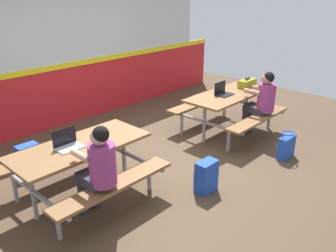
{
  "coord_description": "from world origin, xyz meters",
  "views": [
    {
      "loc": [
        -3.61,
        -3.39,
        2.59
      ],
      "look_at": [
        0.0,
        0.06,
        0.55
      ],
      "focal_mm": 37.58,
      "sensor_mm": 36.0,
      "label": 1
    }
  ],
  "objects_px": {
    "picnic_table_right": "(228,103)",
    "toolbox_grey": "(247,83)",
    "student_nearer": "(99,166)",
    "picnic_table_left": "(81,157)",
    "satchel_spare": "(206,177)",
    "laptop_dark": "(223,92)",
    "laptop_silver": "(68,144)",
    "backpack_dark": "(28,159)",
    "student_further": "(262,99)",
    "tote_bag_bright": "(286,146)"
  },
  "relations": [
    {
      "from": "student_nearer",
      "to": "satchel_spare",
      "type": "height_order",
      "value": "student_nearer"
    },
    {
      "from": "toolbox_grey",
      "to": "backpack_dark",
      "type": "distance_m",
      "value": 4.11
    },
    {
      "from": "laptop_dark",
      "to": "backpack_dark",
      "type": "height_order",
      "value": "laptop_dark"
    },
    {
      "from": "toolbox_grey",
      "to": "tote_bag_bright",
      "type": "distance_m",
      "value": 1.67
    },
    {
      "from": "picnic_table_left",
      "to": "satchel_spare",
      "type": "relative_size",
      "value": 3.92
    },
    {
      "from": "student_further",
      "to": "laptop_silver",
      "type": "distance_m",
      "value": 3.48
    },
    {
      "from": "laptop_silver",
      "to": "satchel_spare",
      "type": "xyz_separation_m",
      "value": [
        1.33,
        -1.1,
        -0.57
      ]
    },
    {
      "from": "tote_bag_bright",
      "to": "satchel_spare",
      "type": "bearing_deg",
      "value": 169.07
    },
    {
      "from": "picnic_table_left",
      "to": "toolbox_grey",
      "type": "height_order",
      "value": "toolbox_grey"
    },
    {
      "from": "laptop_silver",
      "to": "backpack_dark",
      "type": "bearing_deg",
      "value": 93.15
    },
    {
      "from": "student_nearer",
      "to": "toolbox_grey",
      "type": "bearing_deg",
      "value": 7.13
    },
    {
      "from": "laptop_dark",
      "to": "satchel_spare",
      "type": "relative_size",
      "value": 0.73
    },
    {
      "from": "student_further",
      "to": "laptop_silver",
      "type": "relative_size",
      "value": 3.75
    },
    {
      "from": "picnic_table_right",
      "to": "laptop_silver",
      "type": "distance_m",
      "value": 3.2
    },
    {
      "from": "student_further",
      "to": "laptop_silver",
      "type": "xyz_separation_m",
      "value": [
        -3.42,
        0.68,
        0.08
      ]
    },
    {
      "from": "picnic_table_left",
      "to": "tote_bag_bright",
      "type": "relative_size",
      "value": 4.01
    },
    {
      "from": "student_further",
      "to": "picnic_table_left",
      "type": "bearing_deg",
      "value": 168.91
    },
    {
      "from": "picnic_table_left",
      "to": "laptop_dark",
      "type": "bearing_deg",
      "value": -0.99
    },
    {
      "from": "student_further",
      "to": "toolbox_grey",
      "type": "bearing_deg",
      "value": 54.15
    },
    {
      "from": "toolbox_grey",
      "to": "student_nearer",
      "type": "bearing_deg",
      "value": -172.87
    },
    {
      "from": "picnic_table_right",
      "to": "toolbox_grey",
      "type": "height_order",
      "value": "toolbox_grey"
    },
    {
      "from": "toolbox_grey",
      "to": "student_further",
      "type": "bearing_deg",
      "value": -125.85
    },
    {
      "from": "laptop_silver",
      "to": "toolbox_grey",
      "type": "xyz_separation_m",
      "value": [
        3.82,
        -0.12,
        0.02
      ]
    },
    {
      "from": "laptop_dark",
      "to": "backpack_dark",
      "type": "bearing_deg",
      "value": 159.55
    },
    {
      "from": "student_nearer",
      "to": "student_further",
      "type": "distance_m",
      "value": 3.41
    },
    {
      "from": "satchel_spare",
      "to": "picnic_table_right",
      "type": "bearing_deg",
      "value": 27.61
    },
    {
      "from": "student_nearer",
      "to": "laptop_silver",
      "type": "distance_m",
      "value": 0.6
    },
    {
      "from": "backpack_dark",
      "to": "tote_bag_bright",
      "type": "xyz_separation_m",
      "value": [
        3.04,
        -2.5,
        -0.02
      ]
    },
    {
      "from": "student_further",
      "to": "picnic_table_right",
      "type": "bearing_deg",
      "value": 111.83
    },
    {
      "from": "picnic_table_right",
      "to": "backpack_dark",
      "type": "distance_m",
      "value": 3.49
    },
    {
      "from": "student_nearer",
      "to": "tote_bag_bright",
      "type": "distance_m",
      "value": 3.12
    },
    {
      "from": "picnic_table_right",
      "to": "toolbox_grey",
      "type": "xyz_separation_m",
      "value": [
        0.63,
        0.01,
        0.24
      ]
    },
    {
      "from": "backpack_dark",
      "to": "laptop_dark",
      "type": "bearing_deg",
      "value": -20.45
    },
    {
      "from": "backpack_dark",
      "to": "toolbox_grey",
      "type": "bearing_deg",
      "value": -17.18
    },
    {
      "from": "backpack_dark",
      "to": "student_nearer",
      "type": "bearing_deg",
      "value": -87.6
    },
    {
      "from": "picnic_table_right",
      "to": "satchel_spare",
      "type": "relative_size",
      "value": 3.92
    },
    {
      "from": "laptop_silver",
      "to": "toolbox_grey",
      "type": "distance_m",
      "value": 3.82
    },
    {
      "from": "laptop_dark",
      "to": "picnic_table_right",
      "type": "bearing_deg",
      "value": -17.16
    },
    {
      "from": "picnic_table_right",
      "to": "laptop_dark",
      "type": "distance_m",
      "value": 0.25
    },
    {
      "from": "laptop_silver",
      "to": "laptop_dark",
      "type": "xyz_separation_m",
      "value": [
        3.08,
        -0.09,
        0.0
      ]
    },
    {
      "from": "student_nearer",
      "to": "picnic_table_left",
      "type": "bearing_deg",
      "value": 76.74
    },
    {
      "from": "student_nearer",
      "to": "toolbox_grey",
      "type": "distance_m",
      "value": 3.84
    },
    {
      "from": "satchel_spare",
      "to": "laptop_dark",
      "type": "bearing_deg",
      "value": 30.06
    },
    {
      "from": "laptop_silver",
      "to": "laptop_dark",
      "type": "bearing_deg",
      "value": -1.62
    },
    {
      "from": "toolbox_grey",
      "to": "backpack_dark",
      "type": "height_order",
      "value": "toolbox_grey"
    },
    {
      "from": "backpack_dark",
      "to": "picnic_table_left",
      "type": "bearing_deg",
      "value": -79.78
    },
    {
      "from": "laptop_silver",
      "to": "toolbox_grey",
      "type": "height_order",
      "value": "laptop_silver"
    },
    {
      "from": "student_further",
      "to": "backpack_dark",
      "type": "xyz_separation_m",
      "value": [
        -3.48,
        1.76,
        -0.49
      ]
    },
    {
      "from": "laptop_silver",
      "to": "tote_bag_bright",
      "type": "bearing_deg",
      "value": -25.46
    },
    {
      "from": "laptop_dark",
      "to": "toolbox_grey",
      "type": "bearing_deg",
      "value": -2.34
    }
  ]
}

